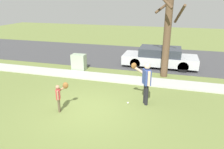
% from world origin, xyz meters
% --- Properties ---
extents(ground_plane, '(48.00, 48.00, 0.00)m').
position_xyz_m(ground_plane, '(0.00, 3.50, 0.00)').
color(ground_plane, olive).
extents(sidewalk_strip, '(36.00, 1.20, 0.06)m').
position_xyz_m(sidewalk_strip, '(0.00, 3.60, 0.03)').
color(sidewalk_strip, '#B2B2AD').
rests_on(sidewalk_strip, ground).
extents(road_surface, '(36.00, 6.80, 0.02)m').
position_xyz_m(road_surface, '(0.00, 8.60, 0.01)').
color(road_surface, '#424244').
rests_on(road_surface, ground).
extents(person_adult, '(0.87, 0.57, 1.76)m').
position_xyz_m(person_adult, '(2.05, 1.08, 1.08)').
color(person_adult, black).
rests_on(person_adult, ground).
extents(person_child, '(0.44, 0.57, 1.13)m').
position_xyz_m(person_child, '(-0.98, -0.40, 0.72)').
color(person_child, brown).
rests_on(person_child, ground).
extents(baseball, '(0.07, 0.07, 0.07)m').
position_xyz_m(baseball, '(1.40, 0.90, 0.04)').
color(baseball, white).
rests_on(baseball, ground).
extents(utility_cabinet, '(0.83, 0.52, 0.97)m').
position_xyz_m(utility_cabinet, '(-2.42, 4.52, 0.49)').
color(utility_cabinet, '#9EB293').
rests_on(utility_cabinet, ground).
extents(street_tree_near, '(1.85, 1.88, 5.22)m').
position_xyz_m(street_tree_near, '(2.65, 4.75, 2.77)').
color(street_tree_near, brown).
rests_on(street_tree_near, ground).
extents(parked_sedan_silver, '(4.60, 1.80, 1.23)m').
position_xyz_m(parked_sedan_silver, '(2.27, 6.53, 0.62)').
color(parked_sedan_silver, silver).
rests_on(parked_sedan_silver, road_surface).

